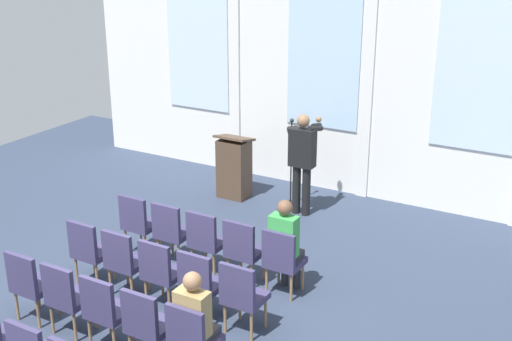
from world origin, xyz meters
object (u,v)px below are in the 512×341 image
chair_r0_c2 (206,238)px  chair_r2_c1 (66,294)px  chair_r0_c0 (138,221)px  chair_r0_c4 (282,258)px  chair_r1_c2 (161,269)px  chair_r1_c4 (242,293)px  chair_r0_c3 (243,248)px  audience_r0_c4 (285,242)px  mic_stand (291,187)px  chair_r1_c0 (89,248)px  chair_r1_c1 (124,259)px  speaker (303,157)px  audience_r2_c4 (196,319)px  chair_r2_c2 (105,308)px  chair_r2_c4 (192,337)px  chair_r2_c0 (30,282)px  chair_r2_c3 (147,322)px  chair_r1_c3 (200,281)px  chair_r0_c1 (171,229)px  lectern (234,167)px

chair_r0_c2 → chair_r2_c1: same height
chair_r0_c0 → chair_r0_c4: size_ratio=1.00×
chair_r1_c2 → chair_r1_c4: bearing=0.0°
chair_r0_c2 → chair_r0_c0: bearing=180.0°
chair_r0_c3 → audience_r0_c4: audience_r0_c4 is taller
mic_stand → chair_r0_c2: bearing=-88.1°
chair_r1_c0 → chair_r1_c1: same height
chair_r0_c3 → chair_r2_c1: size_ratio=1.00×
speaker → chair_r1_c2: (-0.24, -3.55, -0.47)m
chair_r0_c3 → audience_r2_c4: (0.59, -1.96, 0.18)m
chair_r0_c2 → chair_r2_c2: 2.05m
speaker → chair_r2_c4: (0.95, -4.57, -0.47)m
chair_r2_c0 → chair_r2_c3: bearing=0.0°
mic_stand → audience_r2_c4: 4.91m
chair_r0_c4 → chair_r1_c2: 1.56m
chair_r0_c4 → chair_r2_c3: (-0.59, -2.05, 0.00)m
chair_r1_c1 → chair_r1_c3: 1.18m
chair_r2_c0 → chair_r2_c2: 1.18m
speaker → chair_r1_c2: bearing=-93.8°
chair_r0_c1 → audience_r0_c4: size_ratio=0.71×
chair_r0_c4 → audience_r2_c4: bearing=-90.0°
audience_r0_c4 → chair_r1_c3: audience_r0_c4 is taller
audience_r2_c4 → chair_r2_c1: bearing=-177.3°
chair_r0_c0 → chair_r1_c1: (0.59, -1.02, 0.00)m
chair_r1_c0 → chair_r1_c2: 1.18m
chair_r0_c4 → lectern: bearing=131.6°
chair_r2_c2 → chair_r2_c4: (1.18, 0.00, 0.00)m
chair_r0_c2 → chair_r2_c0: bearing=-120.0°
speaker → chair_r0_c0: bearing=-119.3°
audience_r0_c4 → chair_r2_c0: (-2.36, -2.13, -0.20)m
chair_r0_c4 → chair_r1_c2: same height
speaker → chair_r2_c2: (-0.24, -4.57, -0.47)m
chair_r0_c1 → chair_r1_c3: same height
speaker → audience_r0_c4: size_ratio=1.30×
speaker → chair_r2_c2: bearing=-92.9°
chair_r0_c0 → chair_r1_c3: bearing=-30.0°
chair_r2_c3 → chair_r2_c4: size_ratio=1.00×
chair_r0_c2 → lectern: bearing=113.6°
audience_r0_c4 → chair_r0_c1: bearing=-177.4°
speaker → chair_r1_c1: (-0.83, -3.55, -0.47)m
chair_r1_c0 → chair_r2_c1: size_ratio=1.00×
chair_r0_c3 → chair_r1_c4: bearing=-60.0°
chair_r1_c1 → chair_r0_c0: bearing=120.0°
mic_stand → lectern: bearing=-171.9°
chair_r2_c0 → chair_r2_c4: size_ratio=1.00×
chair_r1_c2 → chair_r2_c0: 1.56m
chair_r1_c3 → chair_r0_c3: bearing=90.0°
chair_r1_c4 → chair_r2_c4: 1.02m
chair_r0_c2 → chair_r0_c4: same height
chair_r1_c3 → chair_r2_c1: bearing=-139.1°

